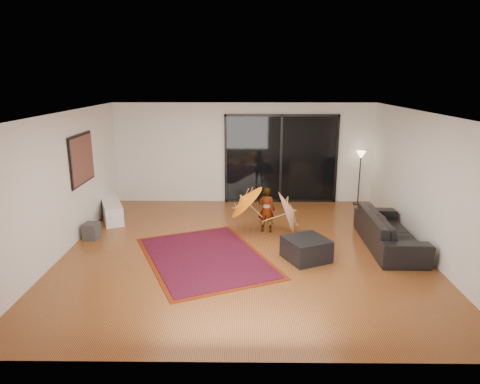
{
  "coord_description": "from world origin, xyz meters",
  "views": [
    {
      "loc": [
        0.01,
        -7.96,
        3.33
      ],
      "look_at": [
        -0.08,
        0.37,
        1.1
      ],
      "focal_mm": 32.0,
      "sensor_mm": 36.0,
      "label": 1
    }
  ],
  "objects_px": {
    "sofa": "(389,231)",
    "ottoman": "(306,249)",
    "media_console": "(111,209)",
    "child": "(266,210)"
  },
  "relations": [
    {
      "from": "sofa",
      "to": "child",
      "type": "xyz_separation_m",
      "value": [
        -2.45,
        0.85,
        0.17
      ]
    },
    {
      "from": "child",
      "to": "media_console",
      "type": "bearing_deg",
      "value": -3.25
    },
    {
      "from": "media_console",
      "to": "ottoman",
      "type": "relative_size",
      "value": 2.19
    },
    {
      "from": "media_console",
      "to": "ottoman",
      "type": "bearing_deg",
      "value": -51.45
    },
    {
      "from": "media_console",
      "to": "child",
      "type": "xyz_separation_m",
      "value": [
        3.75,
        -0.94,
        0.29
      ]
    },
    {
      "from": "ottoman",
      "to": "child",
      "type": "xyz_separation_m",
      "value": [
        -0.68,
        1.51,
        0.3
      ]
    },
    {
      "from": "sofa",
      "to": "ottoman",
      "type": "bearing_deg",
      "value": 111.88
    },
    {
      "from": "sofa",
      "to": "ottoman",
      "type": "height_order",
      "value": "sofa"
    },
    {
      "from": "media_console",
      "to": "sofa",
      "type": "distance_m",
      "value": 6.45
    },
    {
      "from": "sofa",
      "to": "ottoman",
      "type": "xyz_separation_m",
      "value": [
        -1.77,
        -0.66,
        -0.13
      ]
    }
  ]
}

